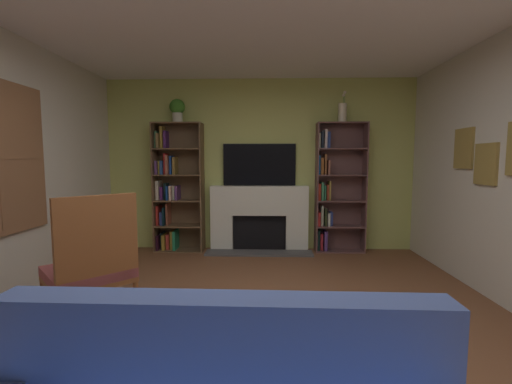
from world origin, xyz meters
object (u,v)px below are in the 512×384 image
bookshelf_left (174,190)px  armchair (92,264)px  bookshelf_right (334,189)px  tv (259,165)px  potted_plant (177,109)px  coffee_table (238,333)px  vase_with_flowers (342,112)px  fireplace (259,217)px

bookshelf_left → armchair: bookshelf_left is taller
bookshelf_right → tv: bearing=176.7°
bookshelf_left → potted_plant: potted_plant is taller
bookshelf_right → coffee_table: (-1.21, -3.24, -0.59)m
bookshelf_left → vase_with_flowers: size_ratio=4.25×
tv → armchair: bearing=-117.1°
bookshelf_right → coffee_table: 3.50m
bookshelf_left → bookshelf_right: 2.46m
armchair → vase_with_flowers: bearing=44.0°
tv → potted_plant: (-1.23, -0.12, 0.83)m
vase_with_flowers → coffee_table: size_ratio=0.48×
potted_plant → coffee_table: potted_plant is taller
fireplace → potted_plant: potted_plant is taller
armchair → fireplace: bearing=62.3°
fireplace → armchair: 2.84m
potted_plant → vase_with_flowers: bearing=0.0°
bookshelf_left → coffee_table: size_ratio=2.05×
tv → coffee_table: tv is taller
tv → coffee_table: bearing=-91.1°
armchair → coffee_table: size_ratio=1.18×
fireplace → potted_plant: bearing=-177.7°
fireplace → coffee_table: (-0.06, -3.23, -0.16)m
bookshelf_left → coffee_table: (1.25, -3.21, -0.58)m
bookshelf_right → armchair: bookshelf_right is taller
fireplace → vase_with_flowers: 2.01m
fireplace → armchair: armchair is taller
bookshelf_right → vase_with_flowers: vase_with_flowers is taller
fireplace → armchair: size_ratio=1.42×
fireplace → tv: 0.81m
tv → bookshelf_left: (-1.32, -0.09, -0.39)m
potted_plant → vase_with_flowers: vase_with_flowers is taller
bookshelf_right → potted_plant: 2.66m
potted_plant → vase_with_flowers: size_ratio=0.77×
bookshelf_left → coffee_table: bearing=-68.7°
tv → potted_plant: size_ratio=3.15×
tv → coffee_table: size_ratio=1.17×
potted_plant → bookshelf_left: bearing=159.1°
vase_with_flowers → armchair: vase_with_flowers is taller
tv → vase_with_flowers: (1.23, -0.12, 0.78)m
armchair → potted_plant: bearing=87.9°
coffee_table → bookshelf_right: bearing=69.6°
bookshelf_left → armchair: size_ratio=1.73×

